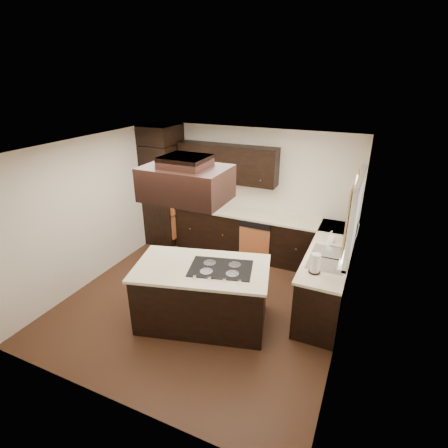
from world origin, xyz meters
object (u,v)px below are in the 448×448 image
Objects in this scene: oven_column at (165,195)px; island at (202,296)px; spice_rack at (208,199)px; range_hood at (186,183)px.

island is at bearing -47.00° from oven_column.
range_hood is at bearing -71.36° from spice_rack.
oven_column is 2.02× the size of range_hood.
range_hood reaches higher than island.
range_hood reaches higher than spice_rack.
island is (1.99, -2.14, -0.62)m from oven_column.
oven_column is 3.13m from range_hood.
range_hood reaches higher than oven_column.
spice_rack is (0.99, 0.08, 0.01)m from oven_column.
island is 4.94× the size of spice_rack.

